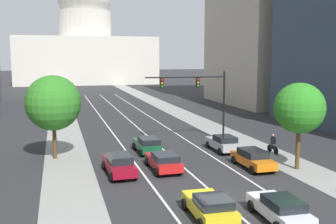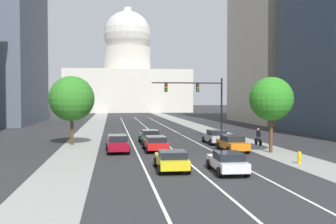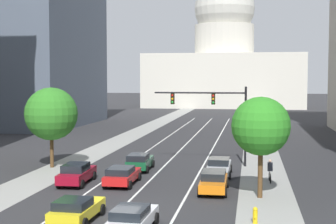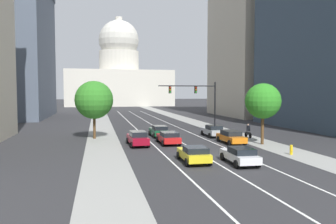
{
  "view_description": "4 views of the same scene",
  "coord_description": "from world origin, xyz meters",
  "px_view_note": "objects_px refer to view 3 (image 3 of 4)",
  "views": [
    {
      "loc": [
        -9.22,
        -20.98,
        8.49
      ],
      "look_at": [
        0.89,
        15.93,
        3.26
      ],
      "focal_mm": 43.53,
      "sensor_mm": 36.0,
      "label": 1
    },
    {
      "loc": [
        -5.54,
        -26.86,
        4.71
      ],
      "look_at": [
        0.54,
        15.32,
        3.23
      ],
      "focal_mm": 41.79,
      "sensor_mm": 36.0,
      "label": 2
    },
    {
      "loc": [
        7.54,
        -27.0,
        7.71
      ],
      "look_at": [
        0.07,
        17.5,
        4.7
      ],
      "focal_mm": 53.16,
      "sensor_mm": 36.0,
      "label": 3
    },
    {
      "loc": [
        -9.22,
        -26.67,
        5.63
      ],
      "look_at": [
        -0.12,
        15.15,
        3.02
      ],
      "focal_mm": 35.01,
      "sensor_mm": 36.0,
      "label": 4
    }
  ],
  "objects_px": {
    "cyclist": "(270,171)",
    "car_white": "(132,218)",
    "capitol_building": "(224,61)",
    "car_yellow": "(76,209)",
    "car_red": "(122,175)",
    "car_silver": "(219,166)",
    "car_crimson": "(77,173)",
    "car_green": "(140,161)",
    "street_tree_near_left": "(51,114)",
    "car_orange": "(214,181)",
    "street_tree_far_right": "(261,126)",
    "fire_hydrant": "(255,215)",
    "traffic_signal_mast": "(217,109)"
  },
  "relations": [
    {
      "from": "street_tree_near_left",
      "to": "car_red",
      "type": "bearing_deg",
      "value": -37.06
    },
    {
      "from": "car_orange",
      "to": "car_crimson",
      "type": "distance_m",
      "value": 10.18
    },
    {
      "from": "car_orange",
      "to": "cyclist",
      "type": "height_order",
      "value": "cyclist"
    },
    {
      "from": "cyclist",
      "to": "capitol_building",
      "type": "bearing_deg",
      "value": 2.44
    },
    {
      "from": "car_red",
      "to": "car_white",
      "type": "bearing_deg",
      "value": -163.14
    },
    {
      "from": "car_red",
      "to": "street_tree_far_right",
      "type": "distance_m",
      "value": 10.86
    },
    {
      "from": "car_orange",
      "to": "street_tree_far_right",
      "type": "relative_size",
      "value": 0.69
    },
    {
      "from": "car_white",
      "to": "cyclist",
      "type": "distance_m",
      "value": 15.35
    },
    {
      "from": "street_tree_far_right",
      "to": "street_tree_near_left",
      "type": "bearing_deg",
      "value": 155.01
    },
    {
      "from": "car_green",
      "to": "capitol_building",
      "type": "bearing_deg",
      "value": -2.49
    },
    {
      "from": "street_tree_far_right",
      "to": "car_red",
      "type": "bearing_deg",
      "value": 166.77
    },
    {
      "from": "car_yellow",
      "to": "street_tree_far_right",
      "type": "relative_size",
      "value": 0.64
    },
    {
      "from": "car_red",
      "to": "fire_hydrant",
      "type": "distance_m",
      "value": 12.59
    },
    {
      "from": "street_tree_near_left",
      "to": "cyclist",
      "type": "bearing_deg",
      "value": -9.91
    },
    {
      "from": "car_crimson",
      "to": "cyclist",
      "type": "height_order",
      "value": "cyclist"
    },
    {
      "from": "car_crimson",
      "to": "street_tree_far_right",
      "type": "xyz_separation_m",
      "value": [
        13.23,
        -2.09,
        3.87
      ]
    },
    {
      "from": "car_orange",
      "to": "car_white",
      "type": "bearing_deg",
      "value": 160.08
    },
    {
      "from": "car_green",
      "to": "cyclist",
      "type": "relative_size",
      "value": 2.39
    },
    {
      "from": "car_green",
      "to": "fire_hydrant",
      "type": "height_order",
      "value": "car_green"
    },
    {
      "from": "car_red",
      "to": "car_silver",
      "type": "xyz_separation_m",
      "value": [
        6.76,
        4.63,
        0.04
      ]
    },
    {
      "from": "car_white",
      "to": "street_tree_far_right",
      "type": "bearing_deg",
      "value": -35.26
    },
    {
      "from": "car_yellow",
      "to": "car_red",
      "type": "height_order",
      "value": "car_red"
    },
    {
      "from": "car_orange",
      "to": "car_yellow",
      "type": "height_order",
      "value": "car_orange"
    },
    {
      "from": "car_crimson",
      "to": "car_white",
      "type": "relative_size",
      "value": 1.06
    },
    {
      "from": "car_orange",
      "to": "fire_hydrant",
      "type": "distance_m",
      "value": 7.63
    },
    {
      "from": "car_yellow",
      "to": "fire_hydrant",
      "type": "xyz_separation_m",
      "value": [
        9.51,
        1.3,
        -0.25
      ]
    },
    {
      "from": "capitol_building",
      "to": "car_orange",
      "type": "relative_size",
      "value": 9.34
    },
    {
      "from": "car_yellow",
      "to": "car_crimson",
      "type": "distance_m",
      "value": 9.92
    },
    {
      "from": "car_crimson",
      "to": "car_silver",
      "type": "bearing_deg",
      "value": -66.88
    },
    {
      "from": "cyclist",
      "to": "car_white",
      "type": "bearing_deg",
      "value": 149.02
    },
    {
      "from": "car_silver",
      "to": "car_green",
      "type": "distance_m",
      "value": 6.85
    },
    {
      "from": "capitol_building",
      "to": "fire_hydrant",
      "type": "relative_size",
      "value": 46.68
    },
    {
      "from": "car_orange",
      "to": "street_tree_near_left",
      "type": "bearing_deg",
      "value": 63.54
    },
    {
      "from": "traffic_signal_mast",
      "to": "cyclist",
      "type": "distance_m",
      "value": 8.98
    },
    {
      "from": "car_silver",
      "to": "capitol_building",
      "type": "bearing_deg",
      "value": 2.48
    },
    {
      "from": "car_white",
      "to": "street_tree_far_right",
      "type": "xyz_separation_m",
      "value": [
        6.48,
        8.49,
        3.95
      ]
    },
    {
      "from": "car_crimson",
      "to": "car_white",
      "type": "bearing_deg",
      "value": -149.93
    },
    {
      "from": "car_green",
      "to": "car_yellow",
      "type": "bearing_deg",
      "value": 178.46
    },
    {
      "from": "car_yellow",
      "to": "car_crimson",
      "type": "bearing_deg",
      "value": 21.26
    },
    {
      "from": "car_silver",
      "to": "car_crimson",
      "type": "relative_size",
      "value": 0.89
    },
    {
      "from": "car_yellow",
      "to": "car_red",
      "type": "relative_size",
      "value": 0.93
    },
    {
      "from": "fire_hydrant",
      "to": "street_tree_near_left",
      "type": "distance_m",
      "value": 22.83
    },
    {
      "from": "car_silver",
      "to": "street_tree_near_left",
      "type": "bearing_deg",
      "value": 84.44
    },
    {
      "from": "capitol_building",
      "to": "car_red",
      "type": "relative_size",
      "value": 9.35
    },
    {
      "from": "fire_hydrant",
      "to": "street_tree_far_right",
      "type": "distance_m",
      "value": 7.28
    },
    {
      "from": "car_white",
      "to": "cyclist",
      "type": "height_order",
      "value": "cyclist"
    },
    {
      "from": "car_orange",
      "to": "car_red",
      "type": "relative_size",
      "value": 1.0
    },
    {
      "from": "car_green",
      "to": "street_tree_far_right",
      "type": "height_order",
      "value": "street_tree_far_right"
    },
    {
      "from": "car_crimson",
      "to": "street_tree_near_left",
      "type": "bearing_deg",
      "value": 33.54
    },
    {
      "from": "cyclist",
      "to": "car_orange",
      "type": "bearing_deg",
      "value": 131.96
    }
  ]
}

